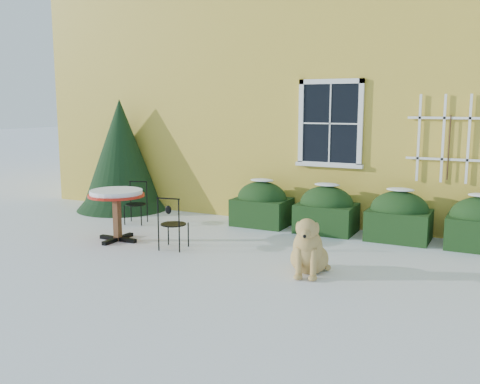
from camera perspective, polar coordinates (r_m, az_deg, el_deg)
The scene contains 8 objects.
ground at distance 8.13m, azimuth -3.18°, elevation -7.29°, with size 80.00×80.00×0.00m, color white.
house at distance 14.32m, azimuth 11.10°, elevation 12.70°, with size 12.40×8.40×6.40m.
hedge_row at distance 9.76m, azimuth 12.85°, elevation -2.27°, with size 4.95×0.80×0.91m.
evergreen_shrub at distance 12.20m, azimuth -12.53°, elevation 2.78°, with size 2.02×2.02×2.45m.
bistro_table at distance 9.35m, azimuth -13.04°, elevation -0.68°, with size 0.96×0.96×0.89m.
patio_chair_near at distance 8.70m, azimuth -7.22°, elevation -3.30°, with size 0.44×0.44×0.87m.
patio_chair_far at distance 10.73m, azimuth -11.00°, elevation -1.12°, with size 0.46×0.45×0.82m.
dog at distance 7.43m, azimuth 7.31°, elevation -6.23°, with size 0.64×0.96×0.85m.
Camera 1 is at (3.89, -6.76, 2.32)m, focal length 40.00 mm.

